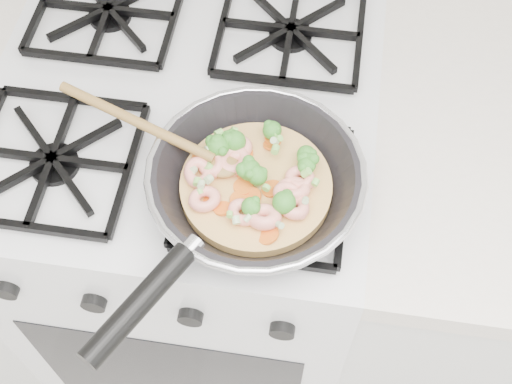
# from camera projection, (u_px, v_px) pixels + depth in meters

# --- Properties ---
(stove) EXTENTS (0.60, 0.60, 0.92)m
(stove) POSITION_uv_depth(u_px,v_px,m) (200.00, 235.00, 1.41)
(stove) COLOR white
(stove) RESTS_ON ground
(skillet) EXTENTS (0.42, 0.42, 0.09)m
(skillet) POSITION_uv_depth(u_px,v_px,m) (252.00, 183.00, 0.89)
(skillet) COLOR black
(skillet) RESTS_ON stove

